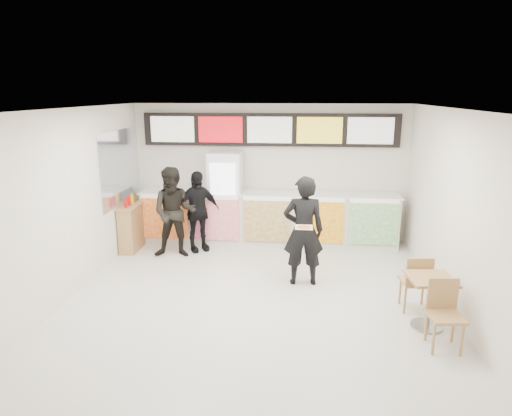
# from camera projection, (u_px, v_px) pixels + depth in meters

# --- Properties ---
(floor) EXTENTS (7.00, 7.00, 0.00)m
(floor) POSITION_uv_depth(u_px,v_px,m) (254.00, 306.00, 7.10)
(floor) COLOR beige
(floor) RESTS_ON ground
(ceiling) EXTENTS (7.00, 7.00, 0.00)m
(ceiling) POSITION_uv_depth(u_px,v_px,m) (254.00, 110.00, 6.36)
(ceiling) COLOR white
(ceiling) RESTS_ON wall_back
(wall_back) EXTENTS (6.00, 0.00, 6.00)m
(wall_back) POSITION_uv_depth(u_px,v_px,m) (270.00, 173.00, 10.11)
(wall_back) COLOR silver
(wall_back) RESTS_ON floor
(wall_left) EXTENTS (0.00, 7.00, 7.00)m
(wall_left) POSITION_uv_depth(u_px,v_px,m) (60.00, 209.00, 7.01)
(wall_left) COLOR silver
(wall_left) RESTS_ON floor
(wall_right) EXTENTS (0.00, 7.00, 7.00)m
(wall_right) POSITION_uv_depth(u_px,v_px,m) (465.00, 219.00, 6.45)
(wall_right) COLOR silver
(wall_right) RESTS_ON floor
(service_counter) EXTENTS (5.56, 0.77, 1.14)m
(service_counter) POSITION_uv_depth(u_px,v_px,m) (268.00, 218.00, 9.94)
(service_counter) COLOR silver
(service_counter) RESTS_ON floor
(menu_board) EXTENTS (5.50, 0.14, 0.70)m
(menu_board) POSITION_uv_depth(u_px,v_px,m) (270.00, 130.00, 9.79)
(menu_board) COLOR black
(menu_board) RESTS_ON wall_back
(drinks_fridge) EXTENTS (0.70, 0.67, 2.00)m
(drinks_fridge) POSITION_uv_depth(u_px,v_px,m) (226.00, 198.00, 9.94)
(drinks_fridge) COLOR white
(drinks_fridge) RESTS_ON floor
(mirror_panel) EXTENTS (0.01, 2.00, 1.50)m
(mirror_panel) POSITION_uv_depth(u_px,v_px,m) (120.00, 167.00, 9.31)
(mirror_panel) COLOR #B2B7BF
(mirror_panel) RESTS_ON wall_left
(customer_main) EXTENTS (0.73, 0.52, 1.90)m
(customer_main) POSITION_uv_depth(u_px,v_px,m) (303.00, 231.00, 7.74)
(customer_main) COLOR black
(customer_main) RESTS_ON floor
(customer_left) EXTENTS (0.95, 0.77, 1.82)m
(customer_left) POSITION_uv_depth(u_px,v_px,m) (174.00, 213.00, 9.04)
(customer_left) COLOR black
(customer_left) RESTS_ON floor
(customer_mid) EXTENTS (1.05, 0.88, 1.69)m
(customer_mid) POSITION_uv_depth(u_px,v_px,m) (197.00, 211.00, 9.41)
(customer_mid) COLOR black
(customer_mid) RESTS_ON floor
(pizza_slice) EXTENTS (0.36, 0.36, 0.02)m
(pizza_slice) POSITION_uv_depth(u_px,v_px,m) (304.00, 227.00, 7.25)
(pizza_slice) COLOR beige
(pizza_slice) RESTS_ON customer_main
(cafe_table) EXTENTS (0.67, 1.57, 0.90)m
(cafe_table) POSITION_uv_depth(u_px,v_px,m) (430.00, 293.00, 6.35)
(cafe_table) COLOR tan
(cafe_table) RESTS_ON floor
(condiment_ledge) EXTENTS (0.35, 0.86, 1.15)m
(condiment_ledge) POSITION_uv_depth(u_px,v_px,m) (132.00, 227.00, 9.56)
(condiment_ledge) COLOR tan
(condiment_ledge) RESTS_ON floor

